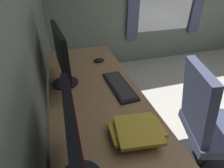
% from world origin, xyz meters
% --- Properties ---
extents(desk, '(2.32, 0.66, 0.73)m').
position_xyz_m(desk, '(0.14, 1.68, 0.67)').
color(desk, '#936D47').
rests_on(desk, ground).
extents(monitor_primary, '(0.52, 0.20, 0.39)m').
position_xyz_m(monitor_primary, '(-0.23, 1.88, 0.96)').
color(monitor_primary, black).
rests_on(monitor_primary, desk).
extents(monitor_secondary, '(0.52, 0.20, 0.43)m').
position_xyz_m(monitor_secondary, '(0.59, 1.87, 0.98)').
color(monitor_secondary, black).
rests_on(monitor_secondary, desk).
extents(keyboard_main, '(0.43, 0.16, 0.02)m').
position_xyz_m(keyboard_main, '(0.41, 1.48, 0.74)').
color(keyboard_main, black).
rests_on(keyboard_main, desk).
extents(mouse_main, '(0.06, 0.10, 0.03)m').
position_xyz_m(mouse_main, '(0.89, 1.53, 0.75)').
color(mouse_main, black).
rests_on(mouse_main, desk).
extents(book_stack_near, '(0.25, 0.30, 0.07)m').
position_xyz_m(book_stack_near, '(-0.06, 1.55, 0.76)').
color(book_stack_near, '#3D8456').
rests_on(book_stack_near, desk).
extents(office_chair, '(0.56, 0.60, 0.97)m').
position_xyz_m(office_chair, '(0.03, 0.92, 0.46)').
color(office_chair, '#383D56').
rests_on(office_chair, ground).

